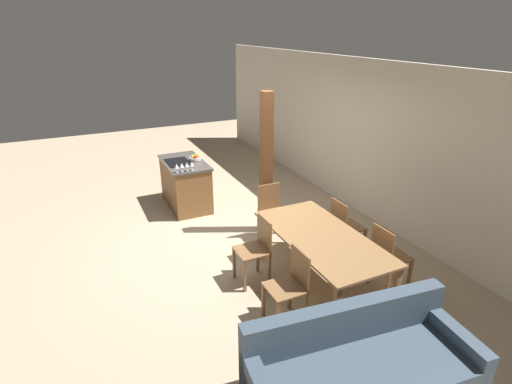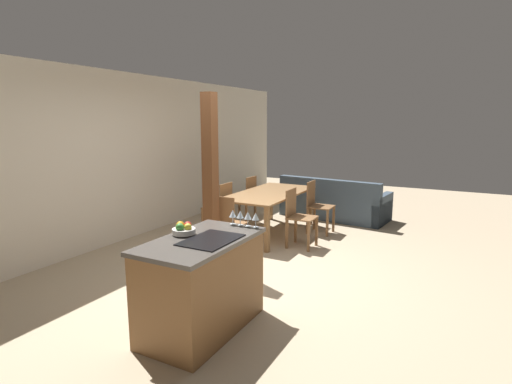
# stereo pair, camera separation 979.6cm
# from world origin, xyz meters

# --- Properties ---
(ground_plane) EXTENTS (16.00, 16.00, 0.00)m
(ground_plane) POSITION_xyz_m (0.00, 0.00, 0.00)
(ground_plane) COLOR tan
(wall_back) EXTENTS (11.20, 0.08, 2.70)m
(wall_back) POSITION_xyz_m (0.00, 2.55, 1.35)
(wall_back) COLOR silver
(wall_back) RESTS_ON ground_plane
(kitchen_island) EXTENTS (1.24, 0.70, 0.89)m
(kitchen_island) POSITION_xyz_m (-1.42, -0.30, 0.44)
(kitchen_island) COLOR brown
(kitchen_island) RESTS_ON ground_plane
(fruit_bowl) EXTENTS (0.22, 0.22, 0.11)m
(fruit_bowl) POSITION_xyz_m (-1.40, -0.09, 0.94)
(fruit_bowl) COLOR silver
(fruit_bowl) RESTS_ON kitchen_island
(wine_glass_near) EXTENTS (0.07, 0.07, 0.15)m
(wine_glass_near) POSITION_xyz_m (-0.88, -0.58, 1.00)
(wine_glass_near) COLOR silver
(wine_glass_near) RESTS_ON kitchen_island
(wine_glass_middle) EXTENTS (0.07, 0.07, 0.15)m
(wine_glass_middle) POSITION_xyz_m (-0.88, -0.49, 1.00)
(wine_glass_middle) COLOR silver
(wine_glass_middle) RESTS_ON kitchen_island
(wine_glass_far) EXTENTS (0.07, 0.07, 0.15)m
(wine_glass_far) POSITION_xyz_m (-0.88, -0.40, 1.00)
(wine_glass_far) COLOR silver
(wine_glass_far) RESTS_ON kitchen_island
(wine_glass_end) EXTENTS (0.07, 0.07, 0.15)m
(wine_glass_end) POSITION_xyz_m (-0.88, -0.31, 1.00)
(wine_glass_end) COLOR silver
(wine_glass_end) RESTS_ON kitchen_island
(dining_table) EXTENTS (1.98, 0.97, 0.73)m
(dining_table) POSITION_xyz_m (1.78, 0.57, 0.64)
(dining_table) COLOR olive
(dining_table) RESTS_ON ground_plane
(dining_chair_near_left) EXTENTS (0.40, 0.40, 0.90)m
(dining_chair_near_left) POSITION_xyz_m (1.33, -0.15, 0.49)
(dining_chair_near_left) COLOR brown
(dining_chair_near_left) RESTS_ON ground_plane
(dining_chair_near_right) EXTENTS (0.40, 0.40, 0.90)m
(dining_chair_near_right) POSITION_xyz_m (2.22, -0.15, 0.49)
(dining_chair_near_right) COLOR brown
(dining_chair_near_right) RESTS_ON ground_plane
(dining_chair_far_left) EXTENTS (0.40, 0.40, 0.90)m
(dining_chair_far_left) POSITION_xyz_m (1.33, 1.28, 0.49)
(dining_chair_far_left) COLOR brown
(dining_chair_far_left) RESTS_ON ground_plane
(dining_chair_far_right) EXTENTS (0.40, 0.40, 0.90)m
(dining_chair_far_right) POSITION_xyz_m (2.22, 1.28, 0.49)
(dining_chair_far_right) COLOR brown
(dining_chair_far_right) RESTS_ON ground_plane
(dining_chair_head_end) EXTENTS (0.40, 0.40, 0.90)m
(dining_chair_head_end) POSITION_xyz_m (0.42, 0.57, 0.49)
(dining_chair_head_end) COLOR brown
(dining_chair_head_end) RESTS_ON ground_plane
(couch) EXTENTS (1.09, 2.17, 0.82)m
(couch) POSITION_xyz_m (3.41, -0.08, 0.28)
(couch) COLOR #3D4C5B
(couch) RESTS_ON ground_plane
(timber_post) EXTENTS (0.16, 0.16, 2.30)m
(timber_post) POSITION_xyz_m (0.10, 0.62, 1.15)
(timber_post) COLOR brown
(timber_post) RESTS_ON ground_plane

